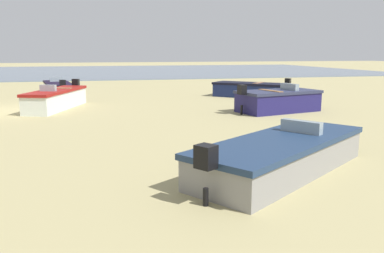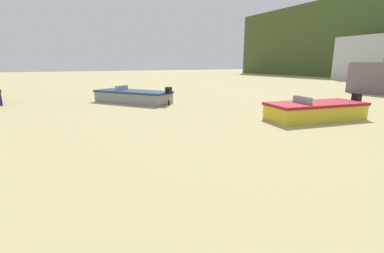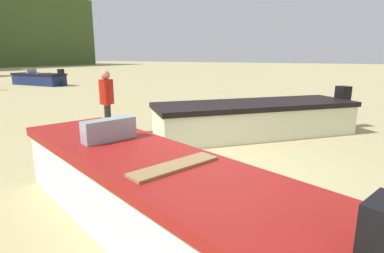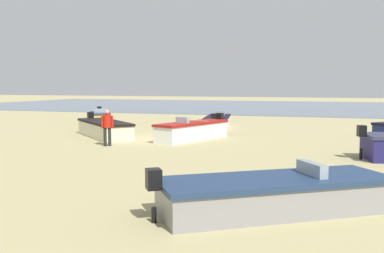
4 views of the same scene
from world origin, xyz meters
The scene contains 3 objects.
townhouse_far_left centered at (-13.58, 46.52, 3.03)m, with size 6.84×5.03×6.06m, color #B0B6BE.
boat_grey_3 centered at (-7.86, 11.14, 0.38)m, with size 5.04×4.23×1.07m.
boat_yellow_6 centered at (0.86, 16.75, 0.38)m, with size 2.44×4.70×1.06m.
Camera 2 is at (8.22, 6.62, 2.39)m, focal length 24.51 mm.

